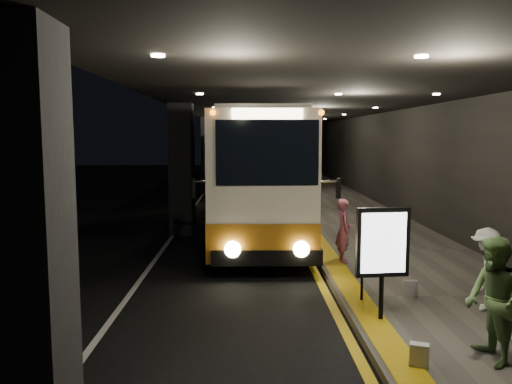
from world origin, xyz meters
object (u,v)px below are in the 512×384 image
object	(u,v)px
passenger_boarding	(344,230)
stanchion_post	(362,272)
coach_main	(260,177)
passenger_waiting_green	(494,300)
coach_second	(253,160)
bag_plain	(419,355)
info_sign	(383,244)
bag_polka	(410,289)
passenger_waiting_white	(486,269)

from	to	relation	value
passenger_boarding	stanchion_post	size ratio (longest dim) A/B	1.42
coach_main	passenger_waiting_green	xyz separation A→B (m)	(2.98, -10.63, -0.85)
coach_main	coach_second	size ratio (longest dim) A/B	1.06
stanchion_post	bag_plain	bearing A→B (deg)	-86.86
coach_main	info_sign	world-z (taller)	coach_main
passenger_waiting_green	bag_polka	distance (m)	2.96
passenger_waiting_white	bag_plain	distance (m)	3.08
coach_main	passenger_waiting_white	bearing A→B (deg)	-64.42
passenger_boarding	info_sign	world-z (taller)	info_sign
passenger_waiting_white	stanchion_post	bearing A→B (deg)	-74.14
passenger_waiting_green	stanchion_post	xyz separation A→B (m)	(-1.21, 2.68, -0.33)
bag_plain	info_sign	size ratio (longest dim) A/B	0.16
passenger_waiting_white	stanchion_post	size ratio (longest dim) A/B	1.34
passenger_boarding	bag_plain	world-z (taller)	passenger_boarding
coach_second	passenger_boarding	distance (m)	19.75
bag_polka	bag_plain	xyz separation A→B (m)	(-0.86, -2.97, -0.01)
coach_second	passenger_boarding	world-z (taller)	coach_second
coach_main	passenger_waiting_white	size ratio (longest dim) A/B	8.39
bag_plain	info_sign	distance (m)	2.13
bag_polka	info_sign	bearing A→B (deg)	-127.29
coach_second	passenger_waiting_white	distance (m)	23.53
passenger_waiting_green	bag_plain	bearing A→B (deg)	-85.08
coach_main	passenger_waiting_white	xyz separation A→B (m)	(3.92, -8.48, -0.99)
coach_second	passenger_waiting_white	xyz separation A→B (m)	(3.94, -23.18, -0.89)
passenger_waiting_green	info_sign	xyz separation A→B (m)	(-1.11, 1.67, 0.43)
coach_second	bag_polka	xyz separation A→B (m)	(2.80, -22.47, -1.48)
coach_second	info_sign	world-z (taller)	coach_second
coach_second	stanchion_post	world-z (taller)	coach_second
bag_plain	passenger_boarding	bearing A→B (deg)	89.26
passenger_boarding	passenger_waiting_white	distance (m)	4.04
bag_polka	stanchion_post	distance (m)	1.10
coach_second	stanchion_post	distance (m)	22.75
coach_main	stanchion_post	distance (m)	8.23
bag_polka	stanchion_post	world-z (taller)	stanchion_post
passenger_waiting_green	bag_plain	size ratio (longest dim) A/B	5.55
passenger_boarding	stanchion_post	world-z (taller)	passenger_boarding
stanchion_post	info_sign	bearing A→B (deg)	-84.13
passenger_waiting_green	info_sign	distance (m)	2.05
coach_second	stanchion_post	xyz separation A→B (m)	(1.79, -22.65, -1.09)
coach_main	bag_plain	xyz separation A→B (m)	(1.92, -10.74, -1.58)
passenger_waiting_white	bag_polka	distance (m)	1.47
bag_polka	stanchion_post	xyz separation A→B (m)	(-1.01, -0.18, 0.40)
coach_second	bag_plain	size ratio (longest dim) A/B	37.02
bag_polka	bag_plain	distance (m)	3.09
passenger_boarding	passenger_waiting_green	world-z (taller)	passenger_waiting_green
coach_second	passenger_boarding	xyz separation A→B (m)	(2.02, -19.62, -0.85)
info_sign	coach_second	bearing A→B (deg)	88.66
coach_main	passenger_waiting_green	world-z (taller)	coach_main
info_sign	stanchion_post	bearing A→B (deg)	89.96
info_sign	stanchion_post	distance (m)	1.27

